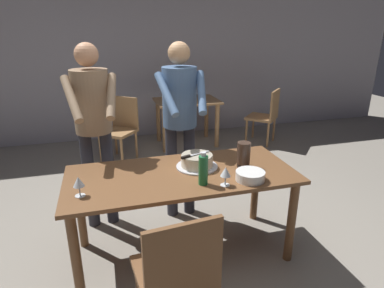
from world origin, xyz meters
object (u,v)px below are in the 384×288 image
Objects in this scene: wine_glass_far at (79,182)px; chair_near_side at (177,272)px; person_cutting_cake at (180,113)px; background_chair_0 at (120,126)px; main_dining_table at (182,185)px; background_chair_1 at (266,114)px; plate_stack at (250,176)px; person_standing_beside at (93,118)px; wine_glass_near at (226,172)px; hurricane_lamp at (244,154)px; cake_knife at (190,156)px; background_table at (187,110)px; cake_on_platter at (197,161)px; water_bottle at (203,170)px.

wine_glass_far is 0.16× the size of chair_near_side.
background_chair_0 is (-0.48, 1.70, -0.58)m from person_cutting_cake.
main_dining_table is 3.10m from background_chair_1.
wine_glass_far is 0.08× the size of person_cutting_cake.
plate_stack is 1.46m from person_standing_beside.
person_standing_beside reaches higher than plate_stack.
person_cutting_cake is at bearing 75.32° from chair_near_side.
plate_stack is at bearing -38.96° from person_standing_beside.
background_chair_1 reaches higher than main_dining_table.
plate_stack is at bearing -69.29° from person_cutting_cake.
plate_stack is at bearing -120.40° from background_chair_1.
person_standing_beside reaches higher than background_chair_1.
hurricane_lamp is (0.26, 0.28, 0.00)m from wine_glass_near.
cake_knife reaches higher than plate_stack.
background_chair_0 is (-0.42, 2.25, -0.37)m from cake_knife.
wine_glass_near reaches higher than background_table.
wine_glass_far is 1.21m from person_cutting_cake.
plate_stack is at bearing -95.41° from background_table.
cake_on_platter is at bearing 15.44° from wine_glass_far.
hurricane_lamp reaches higher than background_table.
background_table is (1.50, 2.84, -0.28)m from wine_glass_far.
wine_glass_far is at bearing -167.19° from main_dining_table.
main_dining_table is 1.99× the size of background_chair_0.
background_chair_1 is at bearing 53.76° from water_bottle.
cake_knife is 0.96m from chair_near_side.
plate_stack is 0.91m from chair_near_side.
cake_knife is 0.15× the size of person_cutting_cake.
cake_knife reaches higher than background_table.
water_bottle reaches higher than chair_near_side.
background_chair_0 reaches higher than wine_glass_far.
main_dining_table is 0.80m from wine_glass_far.
person_cutting_cake is at bearing 41.20° from wine_glass_far.
wine_glass_far reaches higher than main_dining_table.
cake_on_platter is 0.20× the size of person_cutting_cake.
person_standing_beside is at bearing -146.97° from background_chair_1.
cake_knife is 0.28m from water_bottle.
background_chair_0 is (0.42, 2.48, -0.36)m from wine_glass_far.
background_chair_1 is (1.49, 2.37, -0.37)m from hurricane_lamp.
plate_stack is 0.37m from water_bottle.
main_dining_table is 5.28× the size of cake_on_platter.
background_chair_0 is 2.34m from background_chair_1.
water_bottle is at bearing -49.15° from person_standing_beside.
cake_knife is 0.38m from wine_glass_near.
person_cutting_cake is 2.62m from background_chair_1.
main_dining_table is 8.54× the size of hurricane_lamp.
person_standing_beside is (-0.75, 0.87, 0.21)m from water_bottle.
cake_on_platter is 0.38× the size of background_chair_1.
wine_glass_near is (0.11, -0.37, 0.05)m from cake_on_platter.
water_bottle is 1.17m from person_standing_beside.
main_dining_table is at bearing 114.49° from water_bottle.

